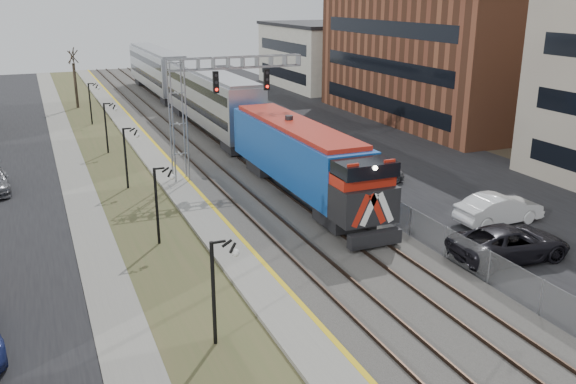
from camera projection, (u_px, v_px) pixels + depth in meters
street_west at (4, 173)px, 42.80m from camera, size 7.00×120.00×0.04m
sidewalk at (71, 166)px, 44.45m from camera, size 2.00×120.00×0.08m
grass_median at (113, 162)px, 45.56m from camera, size 4.00×120.00×0.06m
platform at (154, 157)px, 46.64m from camera, size 2.00×120.00×0.24m
ballast_bed at (217, 151)px, 48.49m from camera, size 8.00×120.00×0.20m
parking_lot at (350, 139)px, 52.94m from camera, size 16.00×120.00×0.04m
platform_edge at (165, 154)px, 46.92m from camera, size 0.24×120.00×0.01m
track_near at (192, 151)px, 47.70m from camera, size 1.58×120.00×0.15m
track_far at (234, 147)px, 48.99m from camera, size 1.58×120.00×0.15m
train at (198, 95)px, 57.72m from camera, size 3.00×63.05×5.33m
signal_gantry at (203, 98)px, 39.62m from camera, size 9.00×1.07×8.15m
lampposts at (156, 205)px, 30.30m from camera, size 0.14×62.14×4.00m
fence at (266, 138)px, 49.82m from camera, size 0.04×120.00×1.60m
buildings_east at (515, 63)px, 52.80m from camera, size 16.00×76.00×15.00m
car_lot_b at (499, 210)px, 33.21m from camera, size 4.99×1.79×1.64m
car_lot_c at (509, 243)px, 28.69m from camera, size 5.99×3.01×1.63m
car_lot_d at (355, 161)px, 43.40m from camera, size 4.46×1.82×1.29m
car_lot_e at (372, 172)px, 40.58m from camera, size 4.54×2.54×1.46m
car_lot_f at (320, 138)px, 49.81m from camera, size 5.10×3.39×1.59m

